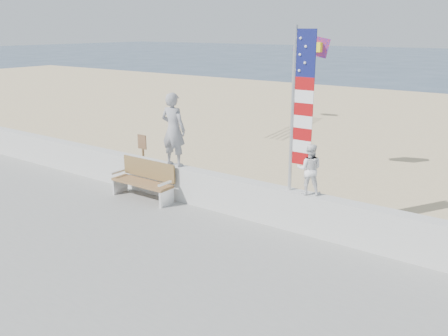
% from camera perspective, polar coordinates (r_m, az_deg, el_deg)
% --- Properties ---
extents(ground, '(220.00, 220.00, 0.00)m').
position_cam_1_polar(ground, '(10.44, -6.70, -9.27)').
color(ground, '#2B3F56').
rests_on(ground, ground).
extents(sand, '(90.00, 40.00, 0.08)m').
position_cam_1_polar(sand, '(17.72, 13.03, 1.47)').
color(sand, '#D0B98B').
rests_on(sand, ground).
extents(seawall, '(30.00, 0.35, 0.90)m').
position_cam_1_polar(seawall, '(11.63, -0.24, -3.01)').
color(seawall, silver).
rests_on(seawall, boardwalk).
extents(adult, '(0.73, 0.51, 1.90)m').
position_cam_1_polar(adult, '(12.17, -6.11, 4.62)').
color(adult, gray).
rests_on(adult, seawall).
extents(child, '(0.66, 0.60, 1.11)m').
position_cam_1_polar(child, '(10.23, 10.23, -0.14)').
color(child, white).
rests_on(child, seawall).
extents(bench, '(1.80, 0.57, 1.00)m').
position_cam_1_polar(bench, '(12.63, -9.55, -1.36)').
color(bench, olive).
rests_on(bench, boardwalk).
extents(flag, '(0.50, 0.08, 3.50)m').
position_cam_1_polar(flag, '(10.07, 8.94, 7.60)').
color(flag, silver).
rests_on(flag, seawall).
extents(parafoil_kite, '(1.09, 0.71, 0.74)m').
position_cam_1_polar(parafoil_kite, '(14.47, 10.57, 14.29)').
color(parafoil_kite, red).
rests_on(parafoil_kite, ground).
extents(sign, '(0.32, 0.07, 1.46)m').
position_cam_1_polar(sign, '(14.09, -9.72, 1.60)').
color(sign, olive).
rests_on(sign, sand).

